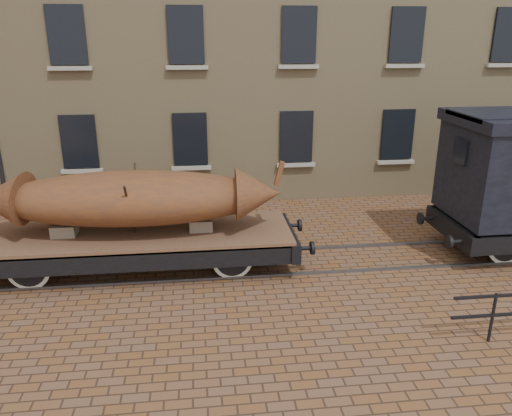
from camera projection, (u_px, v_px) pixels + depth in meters
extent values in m
plane|color=brown|center=(293.00, 262.00, 12.54)|extent=(90.00, 90.00, 0.00)
cube|color=black|center=(79.00, 142.00, 15.82)|extent=(1.10, 0.12, 1.70)
cube|color=#A39E90|center=(82.00, 171.00, 16.07)|extent=(1.30, 0.18, 0.12)
cube|color=black|center=(190.00, 139.00, 16.20)|extent=(1.10, 0.12, 1.70)
cube|color=#A39E90|center=(192.00, 168.00, 16.45)|extent=(1.30, 0.18, 0.12)
cube|color=black|center=(296.00, 137.00, 16.58)|extent=(1.10, 0.12, 1.70)
cube|color=#A39E90|center=(296.00, 165.00, 16.84)|extent=(1.30, 0.18, 0.12)
cube|color=black|center=(397.00, 134.00, 16.96)|extent=(1.10, 0.12, 1.70)
cube|color=#A39E90|center=(395.00, 162.00, 17.22)|extent=(1.30, 0.18, 0.12)
cube|color=black|center=(494.00, 132.00, 17.35)|extent=(1.10, 0.12, 1.70)
cube|color=#A39E90|center=(491.00, 159.00, 17.60)|extent=(1.30, 0.18, 0.12)
cube|color=black|center=(67.00, 35.00, 14.76)|extent=(1.10, 0.12, 1.70)
cube|color=#A39E90|center=(70.00, 68.00, 15.02)|extent=(1.30, 0.18, 0.12)
cube|color=black|center=(186.00, 35.00, 15.15)|extent=(1.10, 0.12, 1.70)
cube|color=#A39E90|center=(187.00, 67.00, 15.40)|extent=(1.30, 0.18, 0.12)
cube|color=black|center=(299.00, 35.00, 15.53)|extent=(1.10, 0.12, 1.70)
cube|color=#A39E90|center=(298.00, 67.00, 15.78)|extent=(1.30, 0.18, 0.12)
cube|color=black|center=(407.00, 35.00, 15.91)|extent=(1.10, 0.12, 1.70)
cube|color=#A39E90|center=(404.00, 66.00, 16.17)|extent=(1.30, 0.18, 0.12)
cube|color=black|center=(509.00, 35.00, 16.29)|extent=(1.10, 0.12, 1.70)
cube|color=#A39E90|center=(506.00, 65.00, 16.55)|extent=(1.30, 0.18, 0.12)
cube|color=#59595E|center=(298.00, 274.00, 11.86)|extent=(30.00, 0.08, 0.06)
cube|color=#59595E|center=(288.00, 249.00, 13.21)|extent=(30.00, 0.08, 0.06)
cylinder|color=black|center=(492.00, 318.00, 9.14)|extent=(0.06, 0.06, 1.00)
cube|color=brown|center=(134.00, 234.00, 11.82)|extent=(7.40, 2.17, 0.12)
cube|color=black|center=(130.00, 262.00, 10.95)|extent=(7.40, 0.16, 0.44)
cube|color=black|center=(140.00, 228.00, 12.84)|extent=(7.40, 0.16, 0.44)
cube|color=black|center=(288.00, 237.00, 12.30)|extent=(0.22, 2.27, 0.44)
cylinder|color=black|center=(305.00, 248.00, 11.64)|extent=(0.35, 0.10, 0.10)
cylinder|color=black|center=(312.00, 248.00, 11.66)|extent=(0.08, 0.32, 0.32)
cylinder|color=black|center=(293.00, 225.00, 13.03)|extent=(0.35, 0.10, 0.10)
cylinder|color=black|center=(300.00, 225.00, 13.04)|extent=(0.08, 0.32, 0.32)
cylinder|color=black|center=(38.00, 257.00, 11.72)|extent=(0.10, 1.88, 0.10)
cylinder|color=silver|center=(28.00, 270.00, 11.04)|extent=(0.95, 0.07, 0.95)
cylinder|color=black|center=(28.00, 270.00, 11.04)|extent=(0.78, 0.10, 0.78)
cube|color=black|center=(25.00, 263.00, 10.86)|extent=(0.89, 0.08, 0.10)
cylinder|color=silver|center=(46.00, 244.00, 12.39)|extent=(0.95, 0.07, 0.95)
cylinder|color=black|center=(46.00, 244.00, 12.39)|extent=(0.78, 0.10, 0.78)
cube|color=black|center=(46.00, 234.00, 12.43)|extent=(0.89, 0.08, 0.10)
cylinder|color=black|center=(230.00, 248.00, 12.22)|extent=(0.10, 1.88, 0.10)
cylinder|color=silver|center=(232.00, 260.00, 11.54)|extent=(0.95, 0.07, 0.95)
cylinder|color=black|center=(232.00, 260.00, 11.54)|extent=(0.78, 0.10, 0.78)
cube|color=black|center=(233.00, 253.00, 11.35)|extent=(0.89, 0.08, 0.10)
cylinder|color=silver|center=(228.00, 236.00, 12.89)|extent=(0.95, 0.07, 0.95)
cylinder|color=black|center=(228.00, 236.00, 12.89)|extent=(0.78, 0.10, 0.78)
cube|color=black|center=(228.00, 226.00, 12.92)|extent=(0.89, 0.08, 0.10)
cube|color=black|center=(136.00, 249.00, 11.94)|extent=(3.95, 0.06, 0.06)
cube|color=gray|center=(64.00, 230.00, 11.58)|extent=(0.54, 0.49, 0.28)
cube|color=gray|center=(201.00, 224.00, 11.93)|extent=(0.54, 0.49, 0.28)
ellipsoid|color=brown|center=(132.00, 198.00, 11.52)|extent=(6.27, 2.17, 1.24)
cone|color=brown|center=(0.00, 199.00, 11.29)|extent=(1.11, 1.22, 1.18)
cone|color=brown|center=(259.00, 193.00, 11.72)|extent=(1.11, 1.22, 1.18)
cube|color=brown|center=(279.00, 174.00, 11.60)|extent=(0.25, 0.14, 0.60)
cylinder|color=#2F221B|center=(130.00, 211.00, 11.09)|extent=(0.05, 1.06, 1.46)
cylinder|color=#2F221B|center=(135.00, 197.00, 12.04)|extent=(0.05, 1.06, 1.46)
cube|color=black|center=(451.00, 229.00, 12.76)|extent=(0.22, 2.42, 0.45)
cylinder|color=black|center=(449.00, 242.00, 11.95)|extent=(0.08, 0.32, 0.32)
cylinder|color=black|center=(420.00, 219.00, 13.47)|extent=(0.08, 0.32, 0.32)
cylinder|color=black|center=(490.00, 235.00, 12.95)|extent=(0.10, 1.92, 0.10)
cylinder|color=silver|center=(507.00, 246.00, 12.28)|extent=(0.97, 0.07, 0.97)
cylinder|color=black|center=(507.00, 246.00, 12.28)|extent=(0.80, 0.10, 0.80)
cylinder|color=silver|center=(476.00, 225.00, 13.63)|extent=(0.97, 0.07, 0.97)
cylinder|color=black|center=(476.00, 225.00, 13.63)|extent=(0.80, 0.10, 0.80)
cube|color=black|center=(461.00, 151.00, 12.09)|extent=(0.08, 0.61, 0.61)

